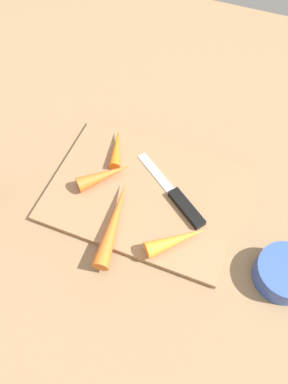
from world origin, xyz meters
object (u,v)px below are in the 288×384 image
at_px(cutting_board, 144,194).
at_px(carrot_shortest, 117,148).
at_px(carrot_long, 105,176).
at_px(carrot_short, 176,240).
at_px(knife, 182,203).
at_px(carrot_longest, 114,221).
at_px(small_bowl, 284,273).

distance_m(cutting_board, carrot_shortest, 0.12).
height_order(carrot_long, carrot_short, same).
distance_m(knife, carrot_longest, 0.13).
bearing_deg(carrot_longest, knife, -58.12).
distance_m(cutting_board, knife, 0.08).
distance_m(carrot_long, carrot_shortest, 0.07).
xyz_separation_m(carrot_short, small_bowl, (0.19, 0.01, -0.01)).
xyz_separation_m(cutting_board, small_bowl, (0.28, -0.07, 0.01)).
xyz_separation_m(cutting_board, carrot_long, (-0.08, -0.00, 0.02)).
xyz_separation_m(knife, carrot_shortest, (-0.17, 0.07, 0.01)).
distance_m(knife, small_bowl, 0.21).
height_order(carrot_shortest, small_bowl, small_bowl).
distance_m(carrot_short, carrot_shortest, 0.24).
height_order(knife, carrot_long, carrot_long).
height_order(cutting_board, carrot_long, carrot_long).
relative_size(knife, carrot_longest, 0.98).
distance_m(knife, carrot_shortest, 0.18).
xyz_separation_m(carrot_long, carrot_shortest, (-0.01, 0.07, -0.00)).
relative_size(cutting_board, carrot_short, 3.22).
bearing_deg(knife, carrot_shortest, 11.80).
height_order(carrot_longest, small_bowl, same).
bearing_deg(carrot_shortest, small_bowl, -129.48).
bearing_deg(carrot_long, carrot_shortest, 49.74).
xyz_separation_m(cutting_board, carrot_short, (0.09, -0.08, 0.02)).
bearing_deg(knife, carrot_long, 35.81).
distance_m(cutting_board, carrot_longest, 0.09).
distance_m(carrot_long, carrot_short, 0.19).
height_order(knife, carrot_short, carrot_short).
bearing_deg(knife, cutting_board, 35.30).
bearing_deg(carrot_long, carrot_longest, -102.64).
bearing_deg(carrot_longest, carrot_long, 25.49).
height_order(knife, carrot_longest, carrot_longest).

